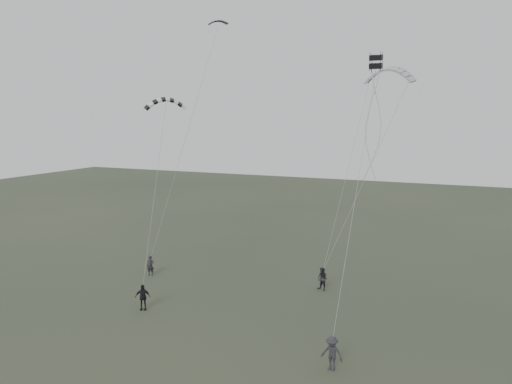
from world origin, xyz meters
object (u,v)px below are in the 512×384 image
at_px(flyer_center, 143,297).
at_px(kite_pale_large, 389,69).
at_px(flyer_left, 150,266).
at_px(flyer_far, 332,353).
at_px(kite_dark_small, 218,21).
at_px(kite_striped, 166,99).
at_px(flyer_right, 322,279).
at_px(kite_box, 376,62).

distance_m(flyer_center, kite_pale_large, 23.05).
height_order(flyer_left, kite_pale_large, kite_pale_large).
bearing_deg(flyer_center, flyer_far, -39.50).
height_order(flyer_center, kite_dark_small, kite_dark_small).
bearing_deg(kite_striped, flyer_center, -116.90).
height_order(kite_pale_large, kite_striped, kite_pale_large).
relative_size(flyer_right, kite_dark_small, 1.06).
xyz_separation_m(flyer_far, kite_pale_large, (-0.23, 15.24, 14.54)).
distance_m(flyer_right, flyer_far, 11.15).
distance_m(kite_dark_small, kite_box, 16.26).
bearing_deg(flyer_right, flyer_far, -50.74).
xyz_separation_m(flyer_left, kite_striped, (2.72, -1.43, 12.42)).
bearing_deg(kite_dark_small, kite_striped, -109.28).
relative_size(flyer_far, kite_pale_large, 0.46).
bearing_deg(kite_dark_small, kite_box, -43.45).
xyz_separation_m(flyer_left, kite_box, (16.98, -2.45, 14.20)).
bearing_deg(flyer_right, kite_pale_large, 75.82).
xyz_separation_m(kite_striped, kite_box, (14.25, -1.02, 1.78)).
height_order(kite_dark_small, kite_pale_large, kite_dark_small).
bearing_deg(flyer_right, flyer_left, -150.04).
relative_size(kite_pale_large, kite_striped, 1.31).
bearing_deg(flyer_left, flyer_center, -76.78).
xyz_separation_m(flyer_left, flyer_center, (3.61, -5.91, 0.06)).
bearing_deg(kite_dark_small, kite_pale_large, -7.50).
bearing_deg(flyer_center, kite_pale_large, 16.98).
bearing_deg(kite_striped, flyer_left, 114.17).
height_order(kite_dark_small, kite_striped, kite_dark_small).
bearing_deg(kite_box, kite_pale_large, 92.25).
bearing_deg(flyer_far, kite_box, 91.26).
relative_size(flyer_left, flyer_far, 0.91).
bearing_deg(flyer_right, flyer_center, -118.65).
relative_size(flyer_center, flyer_far, 0.98).
height_order(kite_dark_small, kite_box, kite_dark_small).
xyz_separation_m(kite_dark_small, kite_striped, (-0.59, -6.64, -6.18)).
bearing_deg(kite_striped, kite_dark_small, 46.78).
bearing_deg(kite_pale_large, flyer_far, -78.81).
height_order(flyer_left, flyer_far, flyer_far).
bearing_deg(flyer_far, flyer_left, 158.61).
relative_size(kite_dark_small, kite_box, 2.10).
height_order(flyer_right, flyer_far, flyer_far).
bearing_deg(flyer_left, kite_dark_small, 39.28).
height_order(flyer_far, kite_dark_small, kite_dark_small).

